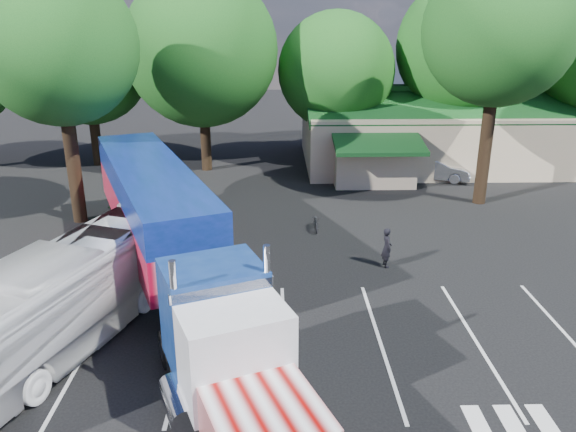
{
  "coord_description": "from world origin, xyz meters",
  "views": [
    {
      "loc": [
        -0.24,
        -21.95,
        10.26
      ],
      "look_at": [
        0.3,
        0.93,
        2.0
      ],
      "focal_mm": 35.0,
      "sensor_mm": 36.0,
      "label": 1
    }
  ],
  "objects_px": {
    "bicycle": "(316,222)",
    "silver_sedan": "(434,169)",
    "woman": "(387,247)",
    "tour_bus": "(69,294)",
    "semi_truck": "(167,229)"
  },
  "relations": [
    {
      "from": "bicycle",
      "to": "silver_sedan",
      "type": "relative_size",
      "value": 0.35
    },
    {
      "from": "woman",
      "to": "tour_bus",
      "type": "xyz_separation_m",
      "value": [
        -11.5,
        -5.43,
        0.78
      ]
    },
    {
      "from": "woman",
      "to": "silver_sedan",
      "type": "bearing_deg",
      "value": -31.3
    },
    {
      "from": "woman",
      "to": "silver_sedan",
      "type": "xyz_separation_m",
      "value": [
        5.65,
        13.25,
        -0.12
      ]
    },
    {
      "from": "semi_truck",
      "to": "bicycle",
      "type": "height_order",
      "value": "semi_truck"
    },
    {
      "from": "tour_bus",
      "to": "silver_sedan",
      "type": "relative_size",
      "value": 2.61
    },
    {
      "from": "tour_bus",
      "to": "bicycle",
      "type": "bearing_deg",
      "value": 68.55
    },
    {
      "from": "semi_truck",
      "to": "woman",
      "type": "relative_size",
      "value": 12.27
    },
    {
      "from": "semi_truck",
      "to": "bicycle",
      "type": "distance_m",
      "value": 9.21
    },
    {
      "from": "bicycle",
      "to": "silver_sedan",
      "type": "height_order",
      "value": "silver_sedan"
    },
    {
      "from": "silver_sedan",
      "to": "bicycle",
      "type": "bearing_deg",
      "value": 153.76
    },
    {
      "from": "semi_truck",
      "to": "woman",
      "type": "bearing_deg",
      "value": -8.32
    },
    {
      "from": "semi_truck",
      "to": "woman",
      "type": "xyz_separation_m",
      "value": [
        8.86,
        2.1,
        -1.73
      ]
    },
    {
      "from": "semi_truck",
      "to": "silver_sedan",
      "type": "xyz_separation_m",
      "value": [
        14.51,
        15.36,
        -1.86
      ]
    },
    {
      "from": "woman",
      "to": "bicycle",
      "type": "bearing_deg",
      "value": 23.44
    }
  ]
}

